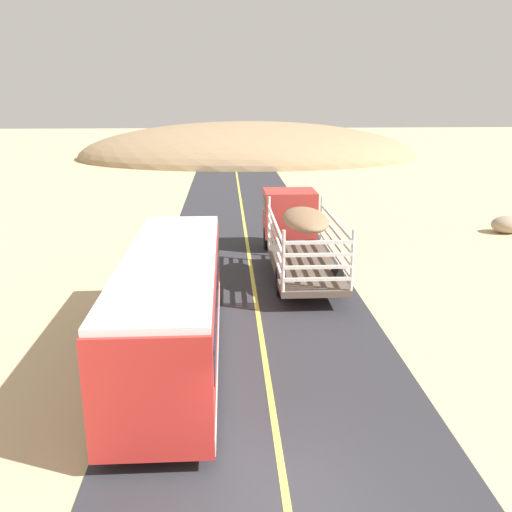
% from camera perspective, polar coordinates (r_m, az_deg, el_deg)
% --- Properties ---
extents(ground_plane, '(240.00, 240.00, 0.00)m').
position_cam_1_polar(ground_plane, '(11.35, 3.24, -24.47)').
color(ground_plane, '#CCB284').
extents(road_surface, '(8.00, 120.00, 0.02)m').
position_cam_1_polar(road_surface, '(11.34, 3.24, -24.43)').
color(road_surface, '#2D2D33').
rests_on(road_surface, ground).
extents(road_centre_line, '(0.16, 117.60, 0.00)m').
position_cam_1_polar(road_centre_line, '(11.33, 3.24, -24.38)').
color(road_centre_line, '#D8CC4C').
rests_on(road_centre_line, road_surface).
extents(livestock_truck, '(2.53, 9.70, 3.02)m').
position_cam_1_polar(livestock_truck, '(25.10, 4.05, 3.40)').
color(livestock_truck, '#B2332D').
rests_on(livestock_truck, road_surface).
extents(bus, '(2.54, 10.00, 3.21)m').
position_cam_1_polar(bus, '(15.60, -8.67, -5.13)').
color(bus, red).
rests_on(bus, road_surface).
extents(boulder_mid_field, '(1.72, 1.34, 0.95)m').
position_cam_1_polar(boulder_mid_field, '(33.59, 24.53, 2.98)').
color(boulder_mid_field, gray).
rests_on(boulder_mid_field, ground).
extents(distant_hill, '(41.14, 27.42, 8.52)m').
position_cam_1_polar(distant_hill, '(68.78, -0.80, 10.21)').
color(distant_hill, '#997C5A').
rests_on(distant_hill, ground).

